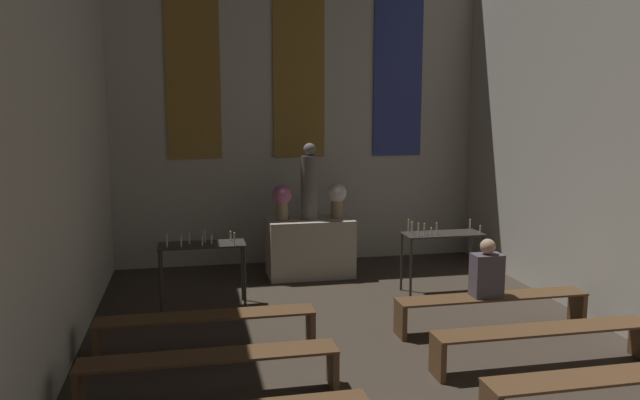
# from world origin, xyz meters

# --- Properties ---
(wall_back) EXTENTS (6.51, 0.16, 5.75)m
(wall_back) POSITION_xyz_m (0.00, 9.27, 2.90)
(wall_back) COLOR beige
(wall_back) RESTS_ON ground_plane
(wall_left) EXTENTS (0.12, 9.46, 5.75)m
(wall_left) POSITION_xyz_m (-3.20, 4.61, 2.87)
(wall_left) COLOR beige
(wall_left) RESTS_ON ground_plane
(altar) EXTENTS (1.36, 0.75, 0.93)m
(altar) POSITION_xyz_m (0.00, 8.24, 0.46)
(altar) COLOR #BCB29E
(altar) RESTS_ON ground_plane
(statue) EXTENTS (0.28, 0.28, 1.21)m
(statue) POSITION_xyz_m (0.00, 8.24, 1.49)
(statue) COLOR slate
(statue) RESTS_ON altar
(flower_vase_left) EXTENTS (0.31, 0.31, 0.56)m
(flower_vase_left) POSITION_xyz_m (-0.44, 8.24, 1.26)
(flower_vase_left) COLOR #937A5B
(flower_vase_left) RESTS_ON altar
(flower_vase_right) EXTENTS (0.31, 0.31, 0.56)m
(flower_vase_right) POSITION_xyz_m (0.44, 8.24, 1.26)
(flower_vase_right) COLOR #937A5B
(flower_vase_right) RESTS_ON altar
(candle_rack_left) EXTENTS (1.16, 0.46, 1.08)m
(candle_rack_left) POSITION_xyz_m (-1.72, 6.95, 0.75)
(candle_rack_left) COLOR #332D28
(candle_rack_left) RESTS_ON ground_plane
(candle_rack_right) EXTENTS (1.16, 0.46, 1.08)m
(candle_rack_right) POSITION_xyz_m (1.72, 6.96, 0.75)
(candle_rack_right) COLOR #332D28
(candle_rack_right) RESTS_ON ground_plane
(pew_second_right) EXTENTS (2.40, 0.36, 0.43)m
(pew_second_right) POSITION_xyz_m (1.71, 3.08, 0.33)
(pew_second_right) COLOR brown
(pew_second_right) RESTS_ON ground_plane
(pew_third_left) EXTENTS (2.40, 0.36, 0.43)m
(pew_third_left) POSITION_xyz_m (-1.71, 4.22, 0.33)
(pew_third_left) COLOR brown
(pew_third_left) RESTS_ON ground_plane
(pew_third_right) EXTENTS (2.40, 0.36, 0.43)m
(pew_third_right) POSITION_xyz_m (1.71, 4.22, 0.33)
(pew_third_right) COLOR brown
(pew_third_right) RESTS_ON ground_plane
(pew_back_left) EXTENTS (2.40, 0.36, 0.43)m
(pew_back_left) POSITION_xyz_m (-1.71, 5.37, 0.33)
(pew_back_left) COLOR brown
(pew_back_left) RESTS_ON ground_plane
(pew_back_right) EXTENTS (2.40, 0.36, 0.43)m
(pew_back_right) POSITION_xyz_m (1.71, 5.37, 0.33)
(pew_back_right) COLOR brown
(pew_back_right) RESTS_ON ground_plane
(person_seated) EXTENTS (0.36, 0.24, 0.71)m
(person_seated) POSITION_xyz_m (1.63, 5.37, 0.74)
(person_seated) COLOR #564C56
(person_seated) RESTS_ON pew_back_right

